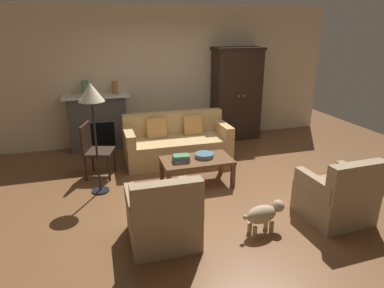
{
  "coord_description": "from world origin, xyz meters",
  "views": [
    {
      "loc": [
        -1.61,
        -4.47,
        2.37
      ],
      "look_at": [
        -0.11,
        0.53,
        0.55
      ],
      "focal_mm": 31.46,
      "sensor_mm": 36.0,
      "label": 1
    }
  ],
  "objects_px": {
    "armchair_near_right": "(337,197)",
    "side_chair_wooden": "(93,147)",
    "coffee_table": "(197,162)",
    "armoire": "(236,94)",
    "dog": "(264,214)",
    "couch": "(177,144)",
    "mantel_vase_terracotta": "(115,88)",
    "mantel_vase_jade": "(85,88)",
    "armchair_near_left": "(163,218)",
    "book_stack": "(181,158)",
    "fireplace": "(98,122)",
    "fruit_bowl": "(204,155)",
    "floor_lamp": "(91,99)"
  },
  "relations": [
    {
      "from": "coffee_table",
      "to": "armchair_near_right",
      "type": "relative_size",
      "value": 1.25
    },
    {
      "from": "mantel_vase_jade",
      "to": "armchair_near_right",
      "type": "bearing_deg",
      "value": -50.23
    },
    {
      "from": "side_chair_wooden",
      "to": "floor_lamp",
      "type": "bearing_deg",
      "value": -85.73
    },
    {
      "from": "fireplace",
      "to": "book_stack",
      "type": "bearing_deg",
      "value": -61.8
    },
    {
      "from": "couch",
      "to": "dog",
      "type": "height_order",
      "value": "couch"
    },
    {
      "from": "fireplace",
      "to": "dog",
      "type": "relative_size",
      "value": 2.21
    },
    {
      "from": "armoire",
      "to": "couch",
      "type": "relative_size",
      "value": 1.03
    },
    {
      "from": "armoire",
      "to": "mantel_vase_jade",
      "type": "xyz_separation_m",
      "value": [
        -3.13,
        0.06,
        0.27
      ]
    },
    {
      "from": "fruit_bowl",
      "to": "armchair_near_right",
      "type": "height_order",
      "value": "armchair_near_right"
    },
    {
      "from": "fireplace",
      "to": "coffee_table",
      "type": "bearing_deg",
      "value": -56.3
    },
    {
      "from": "armchair_near_left",
      "to": "book_stack",
      "type": "bearing_deg",
      "value": 67.01
    },
    {
      "from": "fireplace",
      "to": "floor_lamp",
      "type": "bearing_deg",
      "value": -92.16
    },
    {
      "from": "coffee_table",
      "to": "mantel_vase_terracotta",
      "type": "relative_size",
      "value": 4.33
    },
    {
      "from": "couch",
      "to": "side_chair_wooden",
      "type": "height_order",
      "value": "side_chair_wooden"
    },
    {
      "from": "side_chair_wooden",
      "to": "mantel_vase_terracotta",
      "type": "bearing_deg",
      "value": 69.22
    },
    {
      "from": "fruit_bowl",
      "to": "book_stack",
      "type": "height_order",
      "value": "book_stack"
    },
    {
      "from": "dog",
      "to": "couch",
      "type": "bearing_deg",
      "value": 99.09
    },
    {
      "from": "coffee_table",
      "to": "armchair_near_right",
      "type": "xyz_separation_m",
      "value": [
        1.41,
        -1.51,
        -0.05
      ]
    },
    {
      "from": "mantel_vase_terracotta",
      "to": "armchair_near_left",
      "type": "xyz_separation_m",
      "value": [
        0.21,
        -3.46,
        -0.93
      ]
    },
    {
      "from": "fireplace",
      "to": "book_stack",
      "type": "distance_m",
      "value": 2.44
    },
    {
      "from": "mantel_vase_jade",
      "to": "mantel_vase_terracotta",
      "type": "bearing_deg",
      "value": 0.0
    },
    {
      "from": "mantel_vase_jade",
      "to": "armchair_near_left",
      "type": "distance_m",
      "value": 3.67
    },
    {
      "from": "floor_lamp",
      "to": "armoire",
      "type": "bearing_deg",
      "value": 31.87
    },
    {
      "from": "armoire",
      "to": "couch",
      "type": "bearing_deg",
      "value": -148.95
    },
    {
      "from": "coffee_table",
      "to": "mantel_vase_jade",
      "type": "bearing_deg",
      "value": 127.18
    },
    {
      "from": "couch",
      "to": "book_stack",
      "type": "height_order",
      "value": "couch"
    },
    {
      "from": "fireplace",
      "to": "armoire",
      "type": "height_order",
      "value": "armoire"
    },
    {
      "from": "fireplace",
      "to": "armchair_near_left",
      "type": "distance_m",
      "value": 3.54
    },
    {
      "from": "mantel_vase_terracotta",
      "to": "armchair_near_right",
      "type": "xyz_separation_m",
      "value": [
        2.44,
        -3.61,
        -0.93
      ]
    },
    {
      "from": "armchair_near_right",
      "to": "dog",
      "type": "relative_size",
      "value": 1.54
    },
    {
      "from": "armchair_near_right",
      "to": "armoire",
      "type": "bearing_deg",
      "value": 87.97
    },
    {
      "from": "armchair_near_right",
      "to": "fireplace",
      "type": "bearing_deg",
      "value": 127.9
    },
    {
      "from": "fruit_bowl",
      "to": "armchair_near_left",
      "type": "bearing_deg",
      "value": -124.6
    },
    {
      "from": "couch",
      "to": "side_chair_wooden",
      "type": "distance_m",
      "value": 1.53
    },
    {
      "from": "armchair_near_right",
      "to": "side_chair_wooden",
      "type": "relative_size",
      "value": 0.98
    },
    {
      "from": "armchair_near_right",
      "to": "side_chair_wooden",
      "type": "height_order",
      "value": "side_chair_wooden"
    },
    {
      "from": "coffee_table",
      "to": "floor_lamp",
      "type": "bearing_deg",
      "value": 173.89
    },
    {
      "from": "armchair_near_left",
      "to": "armchair_near_right",
      "type": "distance_m",
      "value": 2.24
    },
    {
      "from": "book_stack",
      "to": "dog",
      "type": "height_order",
      "value": "book_stack"
    },
    {
      "from": "armoire",
      "to": "dog",
      "type": "bearing_deg",
      "value": -108.18
    },
    {
      "from": "mantel_vase_terracotta",
      "to": "side_chair_wooden",
      "type": "distance_m",
      "value": 1.59
    },
    {
      "from": "coffee_table",
      "to": "book_stack",
      "type": "distance_m",
      "value": 0.28
    },
    {
      "from": "fireplace",
      "to": "dog",
      "type": "height_order",
      "value": "fireplace"
    },
    {
      "from": "side_chair_wooden",
      "to": "coffee_table",
      "type": "bearing_deg",
      "value": -26.98
    },
    {
      "from": "book_stack",
      "to": "armchair_near_right",
      "type": "bearing_deg",
      "value": -41.51
    },
    {
      "from": "fireplace",
      "to": "book_stack",
      "type": "relative_size",
      "value": 4.96
    },
    {
      "from": "couch",
      "to": "mantel_vase_terracotta",
      "type": "height_order",
      "value": "mantel_vase_terracotta"
    },
    {
      "from": "book_stack",
      "to": "armchair_near_left",
      "type": "relative_size",
      "value": 0.29
    },
    {
      "from": "armoire",
      "to": "dog",
      "type": "distance_m",
      "value": 3.82
    },
    {
      "from": "mantel_vase_jade",
      "to": "dog",
      "type": "bearing_deg",
      "value": -61.5
    }
  ]
}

